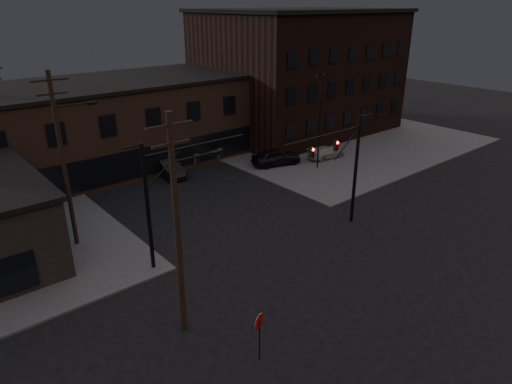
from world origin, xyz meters
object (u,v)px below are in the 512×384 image
at_px(stop_sign, 259,327).
at_px(parked_car_lot_a, 276,157).
at_px(traffic_signal_near, 346,161).
at_px(traffic_signal_far, 166,188).
at_px(parked_car_lot_b, 326,152).
at_px(car_crossing, 168,167).

xyz_separation_m(stop_sign, parked_car_lot_a, (18.48, 19.20, -0.86)).
relative_size(traffic_signal_near, parked_car_lot_a, 1.63).
relative_size(stop_sign, parked_car_lot_a, 0.51).
bearing_deg(parked_car_lot_a, traffic_signal_far, 134.07).
bearing_deg(traffic_signal_far, parked_car_lot_b, 18.32).
xyz_separation_m(stop_sign, car_crossing, (8.96, 23.70, -1.05)).
xyz_separation_m(traffic_signal_near, parked_car_lot_a, (5.12, 12.71, -3.95)).
relative_size(traffic_signal_near, car_crossing, 1.65).
xyz_separation_m(traffic_signal_far, parked_car_lot_b, (22.60, 7.48, -4.25)).
relative_size(traffic_signal_near, stop_sign, 3.23).
distance_m(parked_car_lot_a, car_crossing, 10.54).
distance_m(traffic_signal_near, car_crossing, 18.24).
relative_size(stop_sign, car_crossing, 0.51).
xyz_separation_m(parked_car_lot_a, car_crossing, (-9.52, 4.50, -0.19)).
xyz_separation_m(traffic_signal_far, parked_car_lot_a, (17.20, 9.21, -4.03)).
bearing_deg(stop_sign, traffic_signal_far, 82.68).
distance_m(traffic_signal_far, stop_sign, 10.55).
relative_size(stop_sign, parked_car_lot_b, 0.59).
height_order(traffic_signal_far, stop_sign, traffic_signal_far).
distance_m(parked_car_lot_b, car_crossing, 16.17).
bearing_deg(car_crossing, traffic_signal_far, -114.29).
xyz_separation_m(traffic_signal_far, stop_sign, (-1.28, -9.99, -3.17)).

